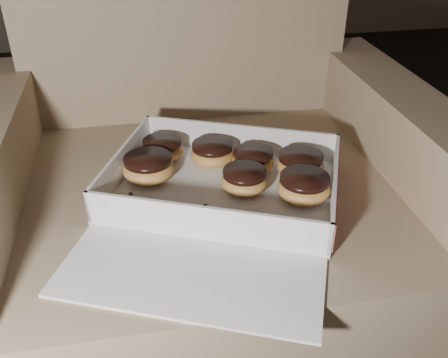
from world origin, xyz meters
name	(u,v)px	position (x,y,z in m)	size (l,w,h in m)	color
floor	(384,307)	(0.00, 0.00, 0.00)	(4.50, 4.50, 0.00)	black
armchair	(205,215)	(-0.43, 0.06, 0.29)	(0.89, 0.75, 0.93)	#8D785A
bakery_box	(221,199)	(-0.42, -0.08, 0.43)	(0.53, 0.57, 0.07)	white
donut_a	(253,160)	(-0.34, 0.01, 0.45)	(0.08, 0.08, 0.04)	gold
donut_b	(148,167)	(-0.54, 0.01, 0.45)	(0.09, 0.09, 0.05)	gold
donut_c	(304,187)	(-0.28, -0.10, 0.45)	(0.09, 0.09, 0.05)	gold
donut_d	(212,153)	(-0.41, 0.05, 0.45)	(0.08, 0.08, 0.04)	gold
donut_e	(244,180)	(-0.37, -0.06, 0.45)	(0.08, 0.08, 0.04)	gold
donut_f	(163,149)	(-0.51, 0.09, 0.45)	(0.08, 0.08, 0.04)	gold
donut_g	(300,164)	(-0.26, -0.02, 0.45)	(0.09, 0.09, 0.04)	gold
crumb_a	(119,207)	(-0.59, -0.07, 0.43)	(0.01, 0.01, 0.00)	black
crumb_b	(205,205)	(-0.45, -0.09, 0.43)	(0.01, 0.01, 0.00)	black
crumb_c	(131,193)	(-0.57, -0.03, 0.43)	(0.01, 0.01, 0.00)	black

